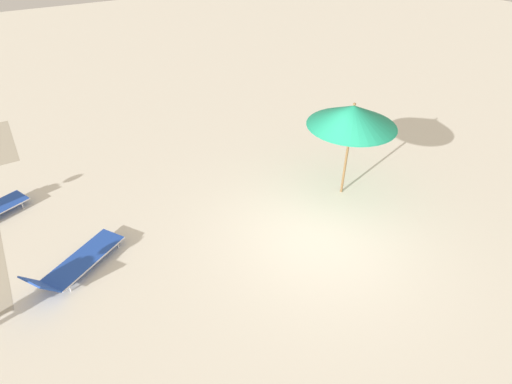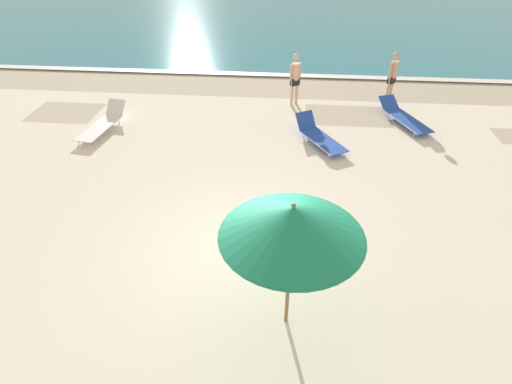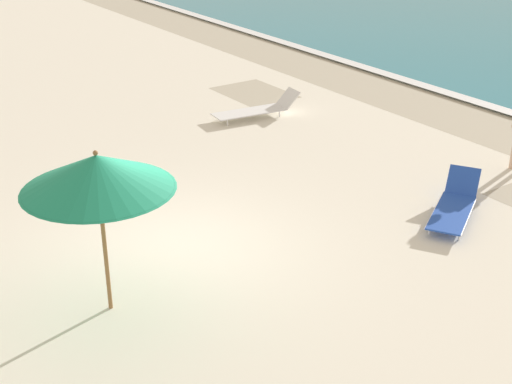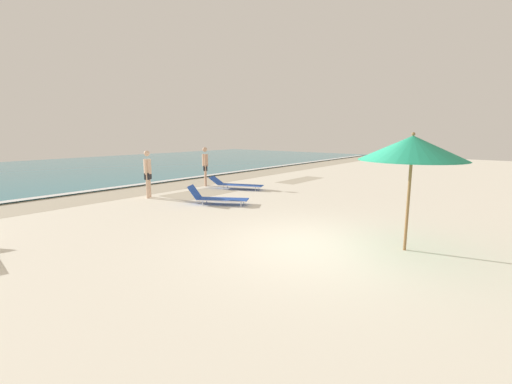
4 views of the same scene
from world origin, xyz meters
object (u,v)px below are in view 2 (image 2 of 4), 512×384
beach_umbrella (292,222)px  beachgoer_shoreline_child (295,77)px  sun_lounger_near_water_left (404,117)px  beachgoer_wading_adult (393,75)px  sun_lounger_under_umbrella (319,136)px  sun_lounger_beside_umbrella (102,123)px

beach_umbrella → beachgoer_shoreline_child: (0.01, 9.18, -1.11)m
sun_lounger_near_water_left → beachgoer_shoreline_child: beachgoer_shoreline_child is taller
beachgoer_wading_adult → beachgoer_shoreline_child: same height
sun_lounger_under_umbrella → sun_lounger_near_water_left: 3.21m
beachgoer_shoreline_child → sun_lounger_under_umbrella: bearing=68.2°
sun_lounger_near_water_left → beachgoer_wading_adult: beachgoer_wading_adult is taller
beachgoer_shoreline_child → beachgoer_wading_adult: bearing=151.7°
beachgoer_wading_adult → sun_lounger_beside_umbrella: bearing=148.5°
sun_lounger_under_umbrella → sun_lounger_beside_umbrella: 6.68m
sun_lounger_under_umbrella → sun_lounger_beside_umbrella: (-6.67, 0.28, -0.01)m
sun_lounger_under_umbrella → beachgoer_wading_adult: beachgoer_wading_adult is taller
sun_lounger_under_umbrella → beachgoer_wading_adult: 4.29m
beachgoer_wading_adult → beach_umbrella: bearing=-158.9°
sun_lounger_under_umbrella → beachgoer_shoreline_child: beachgoer_shoreline_child is taller
sun_lounger_under_umbrella → sun_lounger_beside_umbrella: sun_lounger_under_umbrella is taller
beach_umbrella → beachgoer_shoreline_child: beach_umbrella is taller
sun_lounger_under_umbrella → sun_lounger_near_water_left: sun_lounger_under_umbrella is taller
beach_umbrella → sun_lounger_near_water_left: bearing=66.1°
beachgoer_wading_adult → beachgoer_shoreline_child: bearing=138.9°
sun_lounger_near_water_left → beachgoer_shoreline_child: 3.81m
beachgoer_wading_adult → beachgoer_shoreline_child: size_ratio=1.00×
beach_umbrella → beachgoer_wading_adult: size_ratio=1.37×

